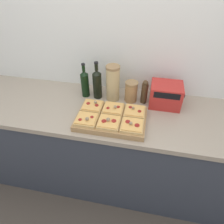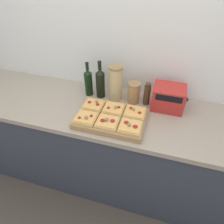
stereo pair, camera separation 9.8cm
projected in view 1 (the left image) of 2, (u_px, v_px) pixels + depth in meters
name	position (u px, v px, depth m)	size (l,w,h in m)	color
ground_plane	(106.00, 205.00, 1.92)	(12.00, 12.00, 0.00)	#4C4238
wall_back	(121.00, 52.00, 1.64)	(6.00, 0.06, 2.50)	silver
kitchen_counter	(112.00, 148.00, 1.87)	(2.63, 0.67, 0.92)	#333842
cutting_board	(111.00, 119.00, 1.46)	(0.50, 0.33, 0.04)	#A37A4C
pizza_slice_back_left	(93.00, 106.00, 1.52)	(0.15, 0.15, 0.05)	tan
pizza_slice_back_center	(113.00, 109.00, 1.49)	(0.15, 0.15, 0.05)	tan
pizza_slice_back_right	(135.00, 111.00, 1.47)	(0.15, 0.15, 0.05)	tan
pizza_slice_front_left	(87.00, 119.00, 1.40)	(0.15, 0.15, 0.05)	tan
pizza_slice_front_center	(109.00, 122.00, 1.38)	(0.15, 0.15, 0.05)	tan
pizza_slice_front_right	(132.00, 125.00, 1.35)	(0.15, 0.15, 0.05)	tan
olive_oil_bottle	(85.00, 83.00, 1.65)	(0.07, 0.07, 0.30)	black
wine_bottle	(97.00, 83.00, 1.63)	(0.07, 0.07, 0.32)	black
grain_jar_tall	(113.00, 83.00, 1.60)	(0.11, 0.11, 0.30)	tan
grain_jar_short	(131.00, 92.00, 1.62)	(0.10, 0.10, 0.18)	#AD7F4C
pepper_mill	(144.00, 92.00, 1.59)	(0.05, 0.05, 0.20)	#47331E
toaster_oven	(166.00, 95.00, 1.57)	(0.27, 0.19, 0.19)	red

